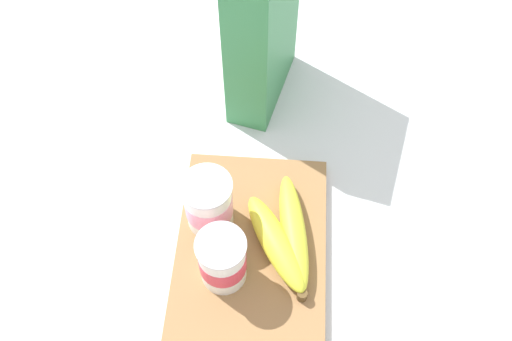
# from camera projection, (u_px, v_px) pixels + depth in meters

# --- Properties ---
(ground_plane) EXTENTS (2.40, 2.40, 0.00)m
(ground_plane) POSITION_uv_depth(u_px,v_px,m) (250.00, 262.00, 0.80)
(ground_plane) COLOR silver
(cutting_board) EXTENTS (0.34, 0.21, 0.02)m
(cutting_board) POSITION_uv_depth(u_px,v_px,m) (250.00, 260.00, 0.79)
(cutting_board) COLOR olive
(cutting_board) RESTS_ON ground_plane
(cereal_box) EXTENTS (0.19, 0.11, 0.30)m
(cereal_box) POSITION_uv_depth(u_px,v_px,m) (263.00, 23.00, 0.85)
(cereal_box) COLOR #38844C
(cereal_box) RESTS_ON ground_plane
(yogurt_cup_front) EXTENTS (0.07, 0.07, 0.10)m
(yogurt_cup_front) POSITION_uv_depth(u_px,v_px,m) (222.00, 260.00, 0.73)
(yogurt_cup_front) COLOR white
(yogurt_cup_front) RESTS_ON cutting_board
(yogurt_cup_back) EXTENTS (0.07, 0.07, 0.10)m
(yogurt_cup_back) POSITION_uv_depth(u_px,v_px,m) (208.00, 203.00, 0.78)
(yogurt_cup_back) COLOR white
(yogurt_cup_back) RESTS_ON cutting_board
(banana_bunch) EXTENTS (0.19, 0.11, 0.04)m
(banana_bunch) POSITION_uv_depth(u_px,v_px,m) (284.00, 238.00, 0.78)
(banana_bunch) COLOR yellow
(banana_bunch) RESTS_ON cutting_board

